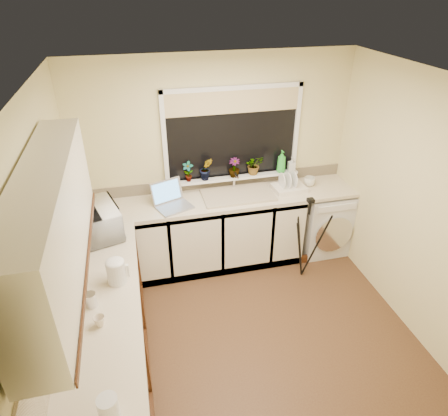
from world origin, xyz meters
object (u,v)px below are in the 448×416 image
cup_back (309,182)px  washing_machine (323,220)px  plant_a (188,172)px  cup_left (100,321)px  plant_b (206,169)px  plant_d (254,165)px  soap_bottle_green (281,161)px  plant_c (234,168)px  dish_rack (289,188)px  laptop (171,200)px  steel_jar (91,300)px  kettle (116,272)px  soap_bottle_clear (292,165)px  tripod (306,239)px  glass_jug (109,409)px  microwave (99,221)px

cup_back → washing_machine: bearing=-19.0°
plant_a → cup_left: 2.13m
plant_b → plant_d: size_ratio=1.14×
soap_bottle_green → plant_c: bearing=179.2°
plant_c → dish_rack: bearing=-18.8°
laptop → soap_bottle_green: 1.41m
plant_d → dish_rack: bearing=-31.8°
washing_machine → steel_jar: size_ratio=6.98×
kettle → cup_back: size_ratio=1.47×
cup_left → plant_c: bearing=51.3°
soap_bottle_clear → cup_left: soap_bottle_clear is taller
kettle → soap_bottle_clear: bearing=33.9°
laptop → tripod: laptop is taller
washing_machine → soap_bottle_clear: 0.86m
plant_d → soap_bottle_clear: 0.47m
glass_jug → cup_left: glass_jug is taller
microwave → laptop: bearing=-78.1°
plant_d → cup_left: bearing=-132.7°
dish_rack → tripod: size_ratio=0.36×
washing_machine → cup_left: bearing=-148.2°
washing_machine → soap_bottle_green: 0.97m
steel_jar → tripod: bearing=23.1°
cup_left → kettle: bearing=74.3°
dish_rack → microwave: 2.20m
plant_a → plant_d: 0.80m
plant_b → plant_d: bearing=1.8°
steel_jar → plant_a: 1.97m
dish_rack → glass_jug: (-2.05, -2.41, 0.06)m
cup_left → cup_back: bearing=35.5°
steel_jar → soap_bottle_green: soap_bottle_green is taller
tripod → microwave: 2.26m
steel_jar → cup_back: 2.90m
glass_jug → plant_d: (1.68, 2.64, 0.18)m
glass_jug → plant_b: 2.85m
tripod → soap_bottle_green: 0.97m
laptop → glass_jug: (-0.64, -2.37, 0.02)m
kettle → plant_d: 2.18m
kettle → glass_jug: 1.20m
soap_bottle_clear → plant_a: bearing=178.8°
tripod → plant_a: bearing=172.0°
washing_machine → microwave: size_ratio=1.52×
washing_machine → soap_bottle_green: size_ratio=3.01×
washing_machine → plant_b: size_ratio=3.07×
washing_machine → cup_left: size_ratio=9.50×
laptop → tripod: bearing=-38.7°
steel_jar → plant_b: 2.08m
plant_c → soap_bottle_green: (0.59, -0.01, 0.02)m
plant_b → soap_bottle_clear: (1.05, -0.02, -0.05)m
plant_a → plant_c: size_ratio=1.04×
kettle → plant_c: plant_c is taller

